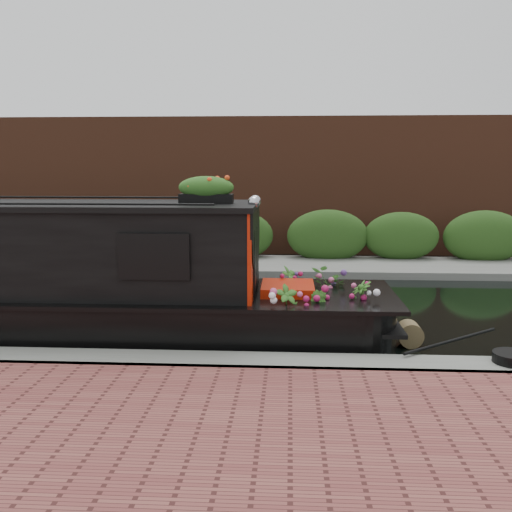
{
  "coord_description": "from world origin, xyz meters",
  "views": [
    {
      "loc": [
        1.37,
        -10.0,
        2.61
      ],
      "look_at": [
        0.81,
        -0.6,
        1.11
      ],
      "focal_mm": 40.0,
      "sensor_mm": 36.0,
      "label": 1
    }
  ],
  "objects": [
    {
      "name": "ground",
      "position": [
        0.0,
        0.0,
        0.0
      ],
      "size": [
        80.0,
        80.0,
        0.0
      ],
      "primitive_type": "plane",
      "color": "black",
      "rests_on": "ground"
    },
    {
      "name": "near_bank_coping",
      "position": [
        0.0,
        -3.3,
        0.0
      ],
      "size": [
        40.0,
        0.6,
        0.5
      ],
      "primitive_type": "cube",
      "color": "slate",
      "rests_on": "ground"
    },
    {
      "name": "far_bank_path",
      "position": [
        0.0,
        4.2,
        0.0
      ],
      "size": [
        40.0,
        2.4,
        0.34
      ],
      "primitive_type": "cube",
      "color": "slate",
      "rests_on": "ground"
    },
    {
      "name": "far_hedge",
      "position": [
        0.0,
        5.1,
        0.0
      ],
      "size": [
        40.0,
        1.1,
        2.8
      ],
      "primitive_type": "cube",
      "color": "#264918",
      "rests_on": "ground"
    },
    {
      "name": "far_brick_wall",
      "position": [
        0.0,
        7.2,
        0.0
      ],
      "size": [
        40.0,
        1.0,
        8.0
      ],
      "primitive_type": "cube",
      "color": "brown",
      "rests_on": "ground"
    },
    {
      "name": "rope_fender",
      "position": [
        3.12,
        -1.87,
        0.18
      ],
      "size": [
        0.36,
        0.32,
        0.36
      ],
      "primitive_type": "cylinder",
      "rotation": [
        1.57,
        0.0,
        0.0
      ],
      "color": "brown",
      "rests_on": "ground"
    }
  ]
}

